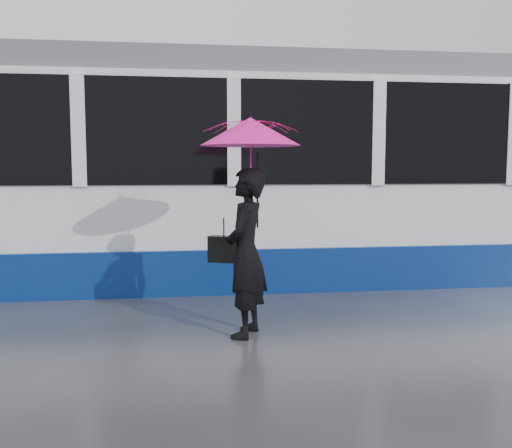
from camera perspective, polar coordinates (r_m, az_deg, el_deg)
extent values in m
plane|color=#2C2C31|center=(6.60, -3.28, -9.53)|extent=(90.00, 90.00, 0.00)
cube|color=#3F3D38|center=(8.32, -4.27, -6.26)|extent=(34.00, 0.07, 0.02)
cube|color=#3F3D38|center=(9.73, -4.81, -4.51)|extent=(34.00, 0.07, 0.02)
cube|color=white|center=(9.43, 12.37, 4.31)|extent=(24.00, 2.40, 2.95)
cube|color=navy|center=(9.53, 12.21, -3.00)|extent=(24.00, 2.56, 0.62)
cube|color=black|center=(9.44, 12.46, 8.41)|extent=(23.00, 2.48, 1.40)
cube|color=#5B5E62|center=(9.54, 12.59, 14.27)|extent=(23.60, 2.20, 0.35)
imported|color=black|center=(5.81, -1.05, -2.91)|extent=(0.62, 0.74, 1.73)
imported|color=#E2135D|center=(5.75, -0.57, 6.55)|extent=(1.23, 1.24, 0.86)
cone|color=#E2135D|center=(5.76, -0.57, 9.23)|extent=(1.32, 1.32, 0.28)
cylinder|color=black|center=(5.78, -0.57, 10.83)|extent=(0.01, 0.01, 0.06)
cylinder|color=black|center=(5.79, 0.15, 3.34)|extent=(0.02, 0.02, 0.75)
cube|color=black|center=(5.80, -3.23, -2.52)|extent=(0.34, 0.24, 0.27)
cylinder|color=black|center=(5.78, -3.24, -0.32)|extent=(0.01, 0.01, 0.18)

